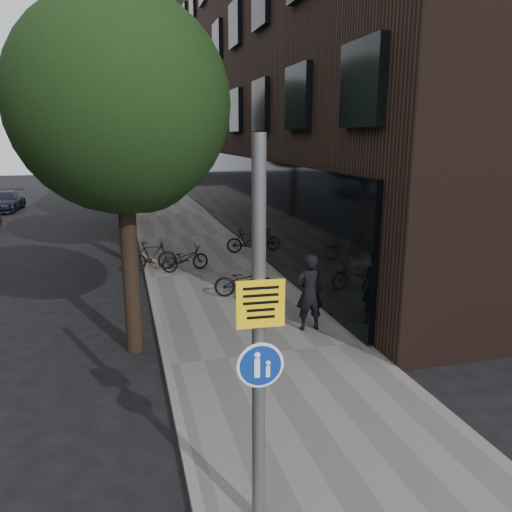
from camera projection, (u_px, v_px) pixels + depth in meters
name	position (u px, v px, depth m)	size (l,w,h in m)	color
ground	(320.00, 451.00, 7.60)	(120.00, 120.00, 0.00)	black
sidewalk	(215.00, 274.00, 17.03)	(4.50, 60.00, 0.12)	slate
curb_edge	(148.00, 279.00, 16.46)	(0.15, 60.00, 0.13)	slate
building_right_dark_brick	(316.00, 57.00, 28.28)	(12.00, 40.00, 18.00)	black
street_tree_near	(124.00, 114.00, 10.11)	(4.40, 4.40, 7.50)	black
street_tree_mid	(121.00, 123.00, 18.08)	(5.00, 5.00, 7.80)	black
street_tree_far	(120.00, 127.00, 26.53)	(5.00, 5.00, 7.80)	black
signpost	(259.00, 343.00, 5.53)	(0.53, 0.15, 4.59)	#595B5E
pedestrian	(309.00, 293.00, 11.84)	(0.68, 0.44, 1.85)	black
parked_bike_facade_near	(245.00, 281.00, 14.40)	(0.61, 1.75, 0.92)	black
parked_bike_facade_far	(247.00, 241.00, 19.77)	(0.45, 1.59, 0.95)	black
parked_bike_curb_near	(185.00, 258.00, 17.17)	(0.58, 1.66, 0.87)	black
parked_bike_curb_far	(152.00, 256.00, 17.21)	(0.48, 1.68, 1.01)	black
parked_car_far	(6.00, 201.00, 31.68)	(1.72, 4.24, 1.23)	black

